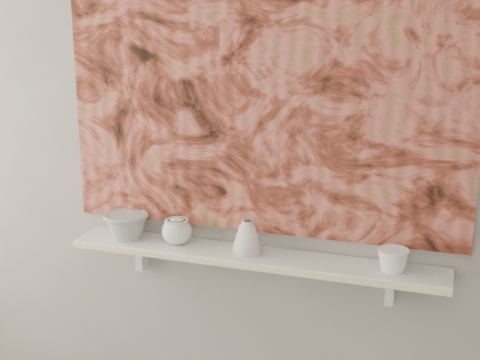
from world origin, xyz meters
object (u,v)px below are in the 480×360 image
at_px(cup_cream, 177,231).
at_px(bell_vessel, 247,237).
at_px(painting, 261,83).
at_px(shelf, 253,257).
at_px(bowl_grey, 126,225).
at_px(bowl_white, 393,260).

bearing_deg(cup_cream, bell_vessel, 0.00).
distance_m(painting, bell_vessel, 0.55).
bearing_deg(shelf, painting, 90.00).
bearing_deg(painting, bell_vessel, -106.47).
xyz_separation_m(shelf, bell_vessel, (-0.02, 0.00, 0.08)).
xyz_separation_m(bowl_grey, cup_cream, (0.21, 0.00, 0.00)).
bearing_deg(bell_vessel, bowl_white, 0.00).
bearing_deg(painting, cup_cream, -165.16).
bearing_deg(bowl_grey, bowl_white, 0.00).
relative_size(cup_cream, bowl_white, 1.04).
distance_m(bowl_grey, bell_vessel, 0.49).
height_order(painting, bowl_white, painting).
relative_size(shelf, cup_cream, 12.41).
bearing_deg(painting, shelf, -90.00).
height_order(shelf, cup_cream, cup_cream).
relative_size(shelf, bowl_white, 12.89).
height_order(painting, cup_cream, painting).
relative_size(shelf, bell_vessel, 11.39).
bearing_deg(bell_vessel, shelf, 0.00).
bearing_deg(shelf, bell_vessel, 180.00).
height_order(bowl_grey, cup_cream, cup_cream).
bearing_deg(bowl_white, bowl_grey, 180.00).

